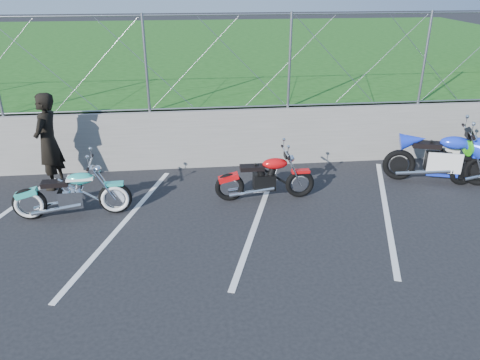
{
  "coord_description": "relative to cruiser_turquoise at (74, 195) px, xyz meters",
  "views": [
    {
      "loc": [
        -1.15,
        -6.36,
        4.07
      ],
      "look_at": [
        -0.3,
        1.3,
        0.6
      ],
      "focal_mm": 35.0,
      "sensor_mm": 36.0,
      "label": 1
    }
  ],
  "objects": [
    {
      "name": "retaining_wall",
      "position": [
        3.27,
        2.12,
        0.24
      ],
      "size": [
        30.0,
        0.22,
        1.3
      ],
      "primitive_type": "cube",
      "color": "slate",
      "rests_on": "ground"
    },
    {
      "name": "ground",
      "position": [
        3.27,
        -1.38,
        -0.41
      ],
      "size": [
        90.0,
        90.0,
        0.0
      ],
      "primitive_type": "plane",
      "color": "black",
      "rests_on": "ground"
    },
    {
      "name": "parking_lines",
      "position": [
        4.47,
        -0.38,
        -0.41
      ],
      "size": [
        18.29,
        4.31,
        0.01
      ],
      "color": "silver",
      "rests_on": "ground"
    },
    {
      "name": "chain_link_fence",
      "position": [
        3.27,
        2.12,
        1.89
      ],
      "size": [
        28.0,
        0.03,
        2.0
      ],
      "color": "gray",
      "rests_on": "retaining_wall"
    },
    {
      "name": "cruiser_turquoise",
      "position": [
        0.0,
        0.0,
        0.0
      ],
      "size": [
        2.07,
        0.65,
        1.03
      ],
      "rotation": [
        0.0,
        0.0,
        0.05
      ],
      "color": "black",
      "rests_on": "ground"
    },
    {
      "name": "sportbike_blue",
      "position": [
        7.22,
        0.66,
        0.09
      ],
      "size": [
        2.19,
        0.9,
        1.17
      ],
      "rotation": [
        0.0,
        0.0,
        -0.3
      ],
      "color": "black",
      "rests_on": "ground"
    },
    {
      "name": "person_standing",
      "position": [
        -0.68,
        1.32,
        0.56
      ],
      "size": [
        0.6,
        0.79,
        1.95
      ],
      "primitive_type": "imported",
      "rotation": [
        0.0,
        0.0,
        -1.77
      ],
      "color": "black",
      "rests_on": "ground"
    },
    {
      "name": "grass_field",
      "position": [
        3.27,
        12.12,
        0.24
      ],
      "size": [
        30.0,
        20.0,
        1.3
      ],
      "primitive_type": "cube",
      "color": "#194C14",
      "rests_on": "ground"
    },
    {
      "name": "naked_orange",
      "position": [
        3.52,
        0.31,
        -0.0
      ],
      "size": [
        1.93,
        0.66,
        0.96
      ],
      "rotation": [
        0.0,
        0.0,
        0.0
      ],
      "color": "black",
      "rests_on": "ground"
    }
  ]
}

